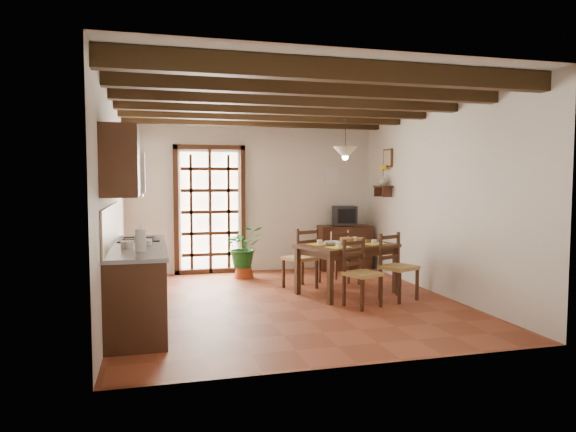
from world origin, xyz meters
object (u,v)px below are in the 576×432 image
object	(u,v)px
chair_near_right	(398,279)
potted_plant	(244,245)
crt_tv	(345,215)
kitchen_counter	(138,283)
dining_table	(347,250)
chair_near_left	(362,286)
chair_far_right	(334,267)
pendant_lamp	(345,152)
sideboard	(344,247)
chair_far_left	(301,269)

from	to	relation	value
chair_near_right	potted_plant	xyz separation A→B (m)	(-1.80, 2.14, 0.28)
chair_near_right	crt_tv	bearing A→B (deg)	63.88
kitchen_counter	dining_table	xyz separation A→B (m)	(2.91, 0.87, 0.17)
chair_near_left	chair_far_right	xyz separation A→B (m)	(0.17, 1.53, -0.01)
chair_near_right	potted_plant	world-z (taller)	potted_plant
chair_far_right	crt_tv	size ratio (longest dim) A/B	1.89
chair_near_left	pendant_lamp	distance (m)	2.00
sideboard	chair_near_right	bearing A→B (deg)	-91.35
sideboard	chair_near_left	bearing A→B (deg)	-103.96
kitchen_counter	chair_near_left	world-z (taller)	kitchen_counter
sideboard	pendant_lamp	bearing A→B (deg)	-108.57
chair_far_right	chair_near_right	bearing A→B (deg)	91.14
chair_near_right	sideboard	world-z (taller)	chair_near_right
dining_table	sideboard	xyz separation A→B (m)	(0.71, 1.96, -0.23)
crt_tv	sideboard	bearing A→B (deg)	98.71
chair_far_left	pendant_lamp	world-z (taller)	pendant_lamp
pendant_lamp	potted_plant	bearing A→B (deg)	129.83
chair_far_left	crt_tv	size ratio (longest dim) A/B	2.06
dining_table	pendant_lamp	size ratio (longest dim) A/B	1.85
dining_table	chair_near_left	size ratio (longest dim) A/B	1.77
kitchen_counter	chair_far_right	size ratio (longest dim) A/B	2.61
kitchen_counter	chair_near_right	xyz separation A→B (m)	(3.46, 0.33, -0.18)
chair_near_right	pendant_lamp	bearing A→B (deg)	108.43
chair_far_right	crt_tv	xyz separation A→B (m)	(0.63, 1.19, 0.74)
chair_near_right	chair_far_left	bearing A→B (deg)	113.32
dining_table	chair_near_right	world-z (taller)	chair_near_right
crt_tv	pendant_lamp	bearing A→B (deg)	-102.25
sideboard	potted_plant	world-z (taller)	potted_plant
potted_plant	pendant_lamp	size ratio (longest dim) A/B	2.18
chair_near_left	chair_far_left	world-z (taller)	chair_far_left
chair_near_left	chair_far_left	size ratio (longest dim) A/B	0.94
chair_near_right	sideboard	bearing A→B (deg)	63.89
chair_far_left	chair_far_right	size ratio (longest dim) A/B	1.09
dining_table	chair_far_right	world-z (taller)	chair_far_right
dining_table	chair_near_left	xyz separation A→B (m)	(-0.09, -0.76, -0.36)
dining_table	crt_tv	xyz separation A→B (m)	(0.71, 1.95, 0.37)
kitchen_counter	chair_far_left	bearing A→B (deg)	30.69
chair_far_left	chair_near_left	bearing A→B (deg)	87.29
chair_near_left	chair_far_left	bearing A→B (deg)	86.83
dining_table	sideboard	size ratio (longest dim) A/B	1.63
dining_table	chair_far_left	bearing A→B (deg)	116.04
sideboard	potted_plant	bearing A→B (deg)	-167.28
chair_near_right	chair_near_left	bearing A→B (deg)	177.33
dining_table	pendant_lamp	xyz separation A→B (m)	(-0.00, 0.10, 1.44)
chair_near_left	chair_far_right	world-z (taller)	chair_near_left
chair_far_right	pendant_lamp	distance (m)	1.93
sideboard	crt_tv	size ratio (longest dim) A/B	2.10
chair_far_left	pendant_lamp	size ratio (longest dim) A/B	1.11
dining_table	sideboard	world-z (taller)	sideboard
chair_far_left	sideboard	size ratio (longest dim) A/B	0.98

